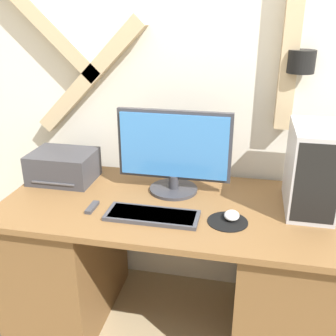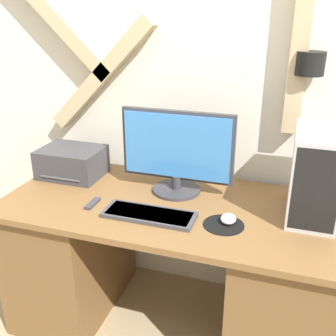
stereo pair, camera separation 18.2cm
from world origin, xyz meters
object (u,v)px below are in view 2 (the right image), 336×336
(mouse, at_px, (228,219))
(printer, at_px, (72,162))
(computer_tower, at_px, (315,175))
(remote_control, at_px, (93,203))
(keyboard, at_px, (149,214))
(monitor, at_px, (177,151))

(mouse, height_order, printer, printer)
(mouse, bearing_deg, computer_tower, 29.16)
(mouse, relative_size, printer, 0.25)
(mouse, relative_size, remote_control, 0.76)
(keyboard, distance_m, mouse, 0.35)
(keyboard, distance_m, printer, 0.65)
(printer, height_order, remote_control, printer)
(keyboard, xyz_separation_m, mouse, (0.35, 0.05, 0.01))
(printer, bearing_deg, keyboard, -28.10)
(keyboard, height_order, mouse, mouse)
(printer, bearing_deg, mouse, -15.34)
(computer_tower, distance_m, printer, 1.26)
(monitor, distance_m, remote_control, 0.48)
(mouse, height_order, computer_tower, computer_tower)
(keyboard, relative_size, mouse, 4.97)
(printer, bearing_deg, monitor, -0.92)
(keyboard, height_order, printer, printer)
(remote_control, bearing_deg, printer, 134.04)
(monitor, xyz_separation_m, mouse, (0.31, -0.24, -0.19))
(monitor, relative_size, printer, 1.70)
(monitor, height_order, keyboard, monitor)
(keyboard, bearing_deg, computer_tower, 19.25)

